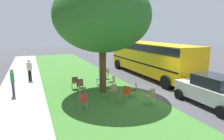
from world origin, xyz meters
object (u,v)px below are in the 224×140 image
object	(u,v)px
chair_5	(134,89)
chair_8	(81,87)
parked_car	(212,90)
pedestrian_0	(13,81)
chair_6	(126,93)
school_bus	(150,56)
chair_0	(80,84)
pedestrian_1	(29,69)
chair_3	(113,90)
chair_9	(151,95)
street_tree	(102,16)
chair_7	(100,78)
chair_10	(83,100)
chair_1	(75,82)
chair_2	(106,73)
chair_4	(112,81)

from	to	relation	value
chair_5	chair_8	distance (m)	3.21
parked_car	pedestrian_0	bearing A→B (deg)	59.73
chair_6	school_bus	size ratio (longest dim) A/B	0.08
parked_car	school_bus	distance (m)	7.52
chair_0	pedestrian_1	bearing A→B (deg)	34.13
chair_0	parked_car	size ratio (longest dim) A/B	0.24
chair_3	pedestrian_1	size ratio (longest dim) A/B	0.52
chair_0	chair_9	bearing A→B (deg)	-140.52
chair_8	chair_9	xyz separation A→B (m)	(-2.90, -3.06, 0.00)
street_tree	pedestrian_1	xyz separation A→B (m)	(4.89, 4.37, -3.83)
chair_0	pedestrian_0	bearing A→B (deg)	79.68
chair_0	pedestrian_0	distance (m)	4.02
chair_7	chair_8	size ratio (longest dim) A/B	1.00
street_tree	chair_10	size ratio (longest dim) A/B	7.93
chair_0	pedestrian_0	size ratio (longest dim) A/B	0.52
chair_6	parked_car	world-z (taller)	parked_car
chair_0	chair_10	bearing A→B (deg)	169.47
chair_3	street_tree	bearing A→B (deg)	3.14
chair_1	chair_6	bearing A→B (deg)	-148.31
chair_2	chair_3	distance (m)	4.85
chair_4	school_bus	size ratio (longest dim) A/B	0.08
chair_7	chair_1	bearing A→B (deg)	101.98
chair_4	chair_9	bearing A→B (deg)	-167.68
chair_1	chair_6	distance (m)	4.07
street_tree	chair_4	size ratio (longest dim) A/B	7.93
chair_2	chair_7	size ratio (longest dim) A/B	1.00
chair_7	parked_car	size ratio (longest dim) A/B	0.24
chair_8	pedestrian_1	size ratio (longest dim) A/B	0.52
chair_4	pedestrian_0	bearing A→B (deg)	82.42
pedestrian_0	pedestrian_1	distance (m)	3.81
street_tree	chair_8	distance (m)	4.49
chair_1	chair_3	world-z (taller)	same
street_tree	chair_0	distance (m)	4.49
chair_10	school_bus	size ratio (longest dim) A/B	0.08
chair_5	chair_9	xyz separation A→B (m)	(-1.41, -0.22, 0.00)
street_tree	chair_0	bearing A→B (deg)	70.83
parked_car	street_tree	bearing A→B (deg)	44.61
chair_3	parked_car	distance (m)	5.30
pedestrian_0	chair_2	bearing A→B (deg)	-73.74
chair_1	chair_9	distance (m)	5.38
chair_7	chair_8	xyz separation A→B (m)	(-1.86, 1.87, 0.00)
chair_3	chair_5	xyz separation A→B (m)	(-0.24, -1.28, 0.00)
chair_0	chair_8	size ratio (longest dim) A/B	1.00
chair_0	parked_car	distance (m)	7.67
school_bus	pedestrian_1	size ratio (longest dim) A/B	6.15
chair_1	pedestrian_0	xyz separation A→B (m)	(-0.01, 3.73, 0.41)
chair_10	school_bus	bearing A→B (deg)	-53.52
chair_1	chair_10	bearing A→B (deg)	174.49
chair_0	chair_6	bearing A→B (deg)	-144.70
chair_4	chair_8	distance (m)	2.38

